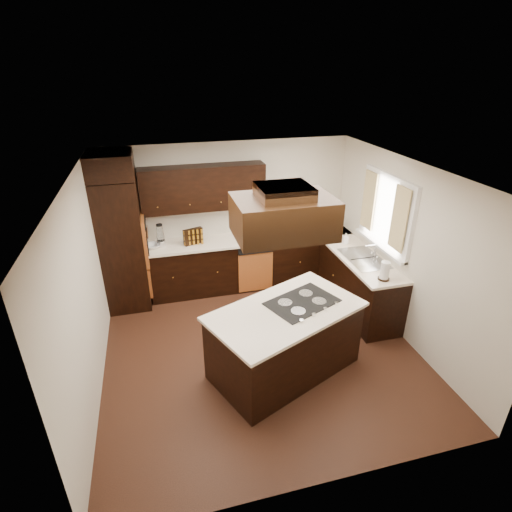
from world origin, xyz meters
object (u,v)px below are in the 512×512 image
object	(u,v)px
oven_column	(123,245)
range_hood	(283,217)
island	(285,342)
spice_rack	(193,236)

from	to	relation	value
oven_column	range_hood	size ratio (longest dim) A/B	2.02
island	range_hood	xyz separation A→B (m)	(-0.09, -0.06, 1.72)
island	spice_rack	bearing A→B (deg)	87.70
oven_column	range_hood	bearing A→B (deg)	-50.26
island	range_hood	distance (m)	1.72
oven_column	island	world-z (taller)	oven_column
spice_rack	island	bearing A→B (deg)	-88.05
island	range_hood	size ratio (longest dim) A/B	1.72
island	spice_rack	world-z (taller)	spice_rack
oven_column	range_hood	world-z (taller)	range_hood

